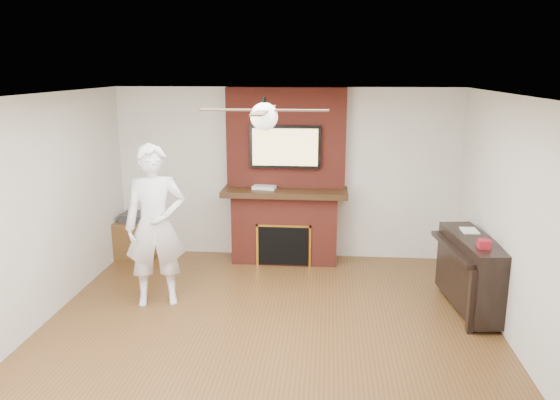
# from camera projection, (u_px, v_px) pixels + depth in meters

# --- Properties ---
(room_shell) EXTENTS (5.36, 5.86, 2.86)m
(room_shell) POSITION_uv_depth(u_px,v_px,m) (265.00, 226.00, 5.35)
(room_shell) COLOR #513318
(room_shell) RESTS_ON ground
(fireplace) EXTENTS (1.78, 0.64, 2.50)m
(fireplace) POSITION_uv_depth(u_px,v_px,m) (285.00, 194.00, 7.87)
(fireplace) COLOR maroon
(fireplace) RESTS_ON ground
(tv) EXTENTS (1.00, 0.08, 0.60)m
(tv) POSITION_uv_depth(u_px,v_px,m) (285.00, 147.00, 7.67)
(tv) COLOR black
(tv) RESTS_ON fireplace
(ceiling_fan) EXTENTS (1.21, 1.21, 0.31)m
(ceiling_fan) POSITION_uv_depth(u_px,v_px,m) (264.00, 115.00, 5.09)
(ceiling_fan) COLOR black
(ceiling_fan) RESTS_ON room_shell
(person) EXTENTS (0.81, 0.65, 1.93)m
(person) POSITION_uv_depth(u_px,v_px,m) (155.00, 226.00, 6.38)
(person) COLOR silver
(person) RESTS_ON ground
(side_table) EXTENTS (0.61, 0.61, 0.67)m
(side_table) POSITION_uv_depth(u_px,v_px,m) (139.00, 236.00, 8.16)
(side_table) COLOR #4F3216
(side_table) RESTS_ON ground
(piano) EXTENTS (0.65, 1.38, 0.97)m
(piano) POSITION_uv_depth(u_px,v_px,m) (471.00, 271.00, 6.31)
(piano) COLOR black
(piano) RESTS_ON ground
(cable_box) EXTENTS (0.35, 0.23, 0.05)m
(cable_box) POSITION_uv_depth(u_px,v_px,m) (264.00, 187.00, 7.78)
(cable_box) COLOR silver
(cable_box) RESTS_ON fireplace
(candle_orange) EXTENTS (0.06, 0.06, 0.13)m
(candle_orange) POSITION_uv_depth(u_px,v_px,m) (269.00, 258.00, 7.94)
(candle_orange) COLOR #F4491C
(candle_orange) RESTS_ON ground
(candle_green) EXTENTS (0.07, 0.07, 0.10)m
(candle_green) POSITION_uv_depth(u_px,v_px,m) (289.00, 260.00, 7.92)
(candle_green) COLOR #327F3A
(candle_green) RESTS_ON ground
(candle_cream) EXTENTS (0.08, 0.08, 0.12)m
(candle_cream) POSITION_uv_depth(u_px,v_px,m) (295.00, 260.00, 7.89)
(candle_cream) COLOR beige
(candle_cream) RESTS_ON ground
(candle_blue) EXTENTS (0.06, 0.06, 0.07)m
(candle_blue) POSITION_uv_depth(u_px,v_px,m) (301.00, 261.00, 7.93)
(candle_blue) COLOR #313A94
(candle_blue) RESTS_ON ground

